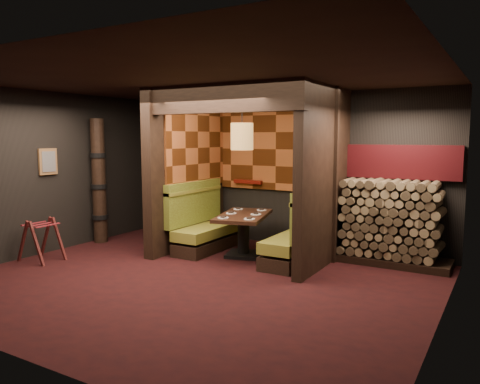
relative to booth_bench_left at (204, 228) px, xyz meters
name	(u,v)px	position (x,y,z in m)	size (l,w,h in m)	color
floor	(194,281)	(0.96, -1.65, -0.41)	(6.50, 5.50, 0.02)	black
ceiling	(192,77)	(0.96, -1.65, 2.46)	(6.50, 5.50, 0.02)	black
wall_back	(279,170)	(0.96, 1.11, 1.02)	(6.50, 0.02, 2.85)	black
wall_front	(11,208)	(0.96, -4.41, 1.02)	(6.50, 0.02, 2.85)	black
wall_left	(42,173)	(-2.30, -1.65, 1.02)	(0.02, 5.50, 2.85)	black
wall_right	(445,197)	(4.22, -1.65, 1.02)	(0.02, 5.50, 2.85)	black
partition_left	(187,171)	(-0.39, 0.00, 1.02)	(0.20, 2.20, 2.85)	black
partition_right	(324,177)	(2.26, 0.05, 1.02)	(0.15, 2.10, 2.85)	black
header_beam	(218,98)	(0.94, -0.95, 2.23)	(2.85, 0.18, 0.44)	black
tapa_back_panel	(276,149)	(0.94, 1.06, 1.42)	(2.40, 0.06, 1.55)	#9A4E23
tapa_side_panel	(197,148)	(-0.27, 0.17, 1.45)	(0.04, 1.85, 1.45)	#9A4E23
lacquer_shelf	(248,182)	(0.36, 1.00, 0.78)	(0.60, 0.12, 0.07)	#5C0E09
booth_bench_left	(204,228)	(0.00, 0.00, 0.00)	(0.68, 1.60, 1.14)	black
booth_bench_right	(300,239)	(1.89, 0.00, 0.00)	(0.68, 1.60, 1.14)	black
dining_table	(243,228)	(0.88, -0.09, 0.10)	(1.11, 1.55, 0.74)	black
place_settings	(243,213)	(0.88, -0.09, 0.35)	(0.86, 1.22, 0.03)	white
pendant_lamp	(242,136)	(0.88, -0.14, 1.66)	(0.38, 0.38, 1.02)	olive
framed_picture	(48,162)	(-2.25, -1.55, 1.22)	(0.05, 0.36, 0.46)	brown
luggage_rack	(41,238)	(-1.88, -2.04, -0.03)	(0.69, 0.49, 0.75)	#491716
totem_column	(99,182)	(-2.09, -0.55, 0.79)	(0.31, 0.31, 2.40)	black
firewood_stack	(396,223)	(3.25, 0.70, 0.28)	(1.73, 0.70, 1.36)	black
mosaic_header	(402,162)	(3.25, 1.03, 1.24)	(1.83, 0.10, 0.56)	maroon
bay_front_post	(335,176)	(2.35, 0.31, 1.02)	(0.08, 0.08, 2.85)	black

